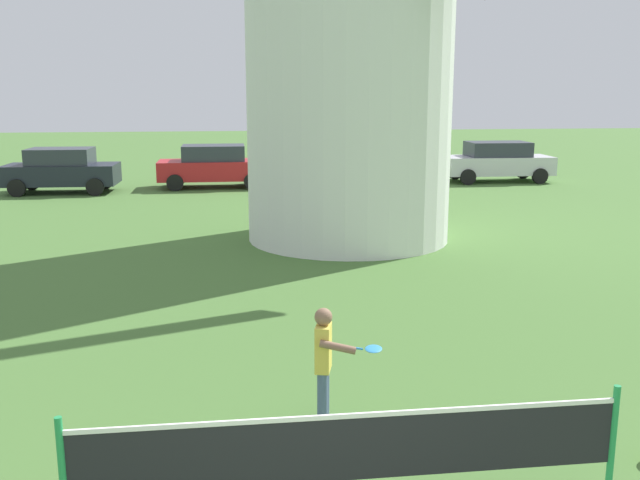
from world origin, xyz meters
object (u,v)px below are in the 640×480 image
parked_car_black (62,170)px  tennis_net (351,448)px  parked_car_cream (355,165)px  parked_car_red (214,166)px  player_far (325,358)px  parked_car_silver (497,161)px

parked_car_black → tennis_net: bearing=-71.6°
tennis_net → parked_car_cream: parked_car_cream is taller
tennis_net → parked_car_red: bearing=94.1°
tennis_net → player_far: (0.05, 1.90, 0.04)m
parked_car_silver → tennis_net: bearing=-114.0°
parked_car_silver → parked_car_black: bearing=-176.4°
player_far → parked_car_silver: size_ratio=0.30×
parked_car_cream → parked_car_red: bearing=174.1°
player_far → parked_car_cream: bearing=78.9°
player_far → parked_car_cream: size_ratio=0.33×
parked_car_red → parked_car_silver: bearing=1.4°
parked_car_red → player_far: bearing=-85.4°
tennis_net → parked_car_silver: parked_car_silver is taller
parked_car_red → parked_car_cream: 5.24m
parked_car_cream → parked_car_silver: (5.81, 0.81, 0.00)m
parked_car_black → parked_car_silver: size_ratio=0.91×
parked_car_black → parked_car_silver: (16.30, 1.02, 0.00)m
tennis_net → parked_car_black: (-6.77, 20.38, 0.13)m
parked_car_black → parked_car_silver: same height
parked_car_black → parked_car_cream: (10.48, 0.22, -0.00)m
player_far → parked_car_cream: (3.67, 18.70, 0.08)m
tennis_net → player_far: size_ratio=3.61×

